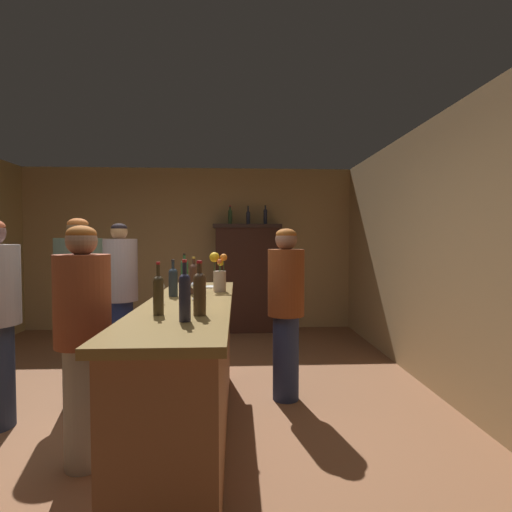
{
  "coord_description": "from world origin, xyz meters",
  "views": [
    {
      "loc": [
        0.79,
        -3.07,
        1.47
      ],
      "look_at": [
        0.94,
        -0.02,
        1.35
      ],
      "focal_mm": 27.37,
      "sensor_mm": 36.0,
      "label": 1
    }
  ],
  "objects_px": {
    "wine_bottle_pinot": "(200,291)",
    "wine_bottle_chardonnay": "(185,295)",
    "bar_counter": "(190,368)",
    "patron_in_navy": "(79,305)",
    "flower_arrangement": "(219,273)",
    "wine_bottle_riesling": "(194,277)",
    "wine_bottle_merlot": "(158,293)",
    "patron_tall": "(83,335)",
    "wine_glass_front": "(160,288)",
    "display_bottle_center": "(265,216)",
    "wine_glass_mid": "(196,286)",
    "display_bottle_left": "(230,216)",
    "bartender": "(286,305)",
    "cheese_plate": "(212,287)",
    "display_bottle_midleft": "(248,217)",
    "patron_in_grey": "(120,294)",
    "wine_bottle_syrah": "(184,272)",
    "display_cabinet": "(247,276)",
    "wine_bottle_rose": "(173,281)"
  },
  "relations": [
    {
      "from": "wine_bottle_pinot",
      "to": "wine_bottle_chardonnay",
      "type": "xyz_separation_m",
      "value": [
        -0.06,
        -0.18,
        0.0
      ]
    },
    {
      "from": "bar_counter",
      "to": "patron_in_navy",
      "type": "relative_size",
      "value": 1.53
    },
    {
      "from": "wine_bottle_chardonnay",
      "to": "flower_arrangement",
      "type": "height_order",
      "value": "flower_arrangement"
    },
    {
      "from": "wine_bottle_pinot",
      "to": "wine_bottle_riesling",
      "type": "height_order",
      "value": "wine_bottle_pinot"
    },
    {
      "from": "wine_bottle_chardonnay",
      "to": "wine_bottle_riesling",
      "type": "bearing_deg",
      "value": 93.73
    },
    {
      "from": "bar_counter",
      "to": "wine_bottle_riesling",
      "type": "relative_size",
      "value": 8.19
    },
    {
      "from": "wine_bottle_merlot",
      "to": "wine_bottle_pinot",
      "type": "bearing_deg",
      "value": -5.55
    },
    {
      "from": "wine_bottle_chardonnay",
      "to": "patron_tall",
      "type": "xyz_separation_m",
      "value": [
        -0.7,
        0.39,
        -0.31
      ]
    },
    {
      "from": "wine_glass_front",
      "to": "patron_tall",
      "type": "xyz_separation_m",
      "value": [
        -0.44,
        -0.27,
        -0.27
      ]
    },
    {
      "from": "display_bottle_center",
      "to": "wine_glass_mid",
      "type": "bearing_deg",
      "value": -103.2
    },
    {
      "from": "display_bottle_left",
      "to": "bartender",
      "type": "distance_m",
      "value": 2.97
    },
    {
      "from": "bar_counter",
      "to": "patron_tall",
      "type": "height_order",
      "value": "patron_tall"
    },
    {
      "from": "cheese_plate",
      "to": "display_bottle_center",
      "type": "bearing_deg",
      "value": 74.83
    },
    {
      "from": "wine_bottle_merlot",
      "to": "display_bottle_midleft",
      "type": "bearing_deg",
      "value": 80.57
    },
    {
      "from": "bar_counter",
      "to": "wine_bottle_riesling",
      "type": "height_order",
      "value": "wine_bottle_riesling"
    },
    {
      "from": "display_bottle_center",
      "to": "bartender",
      "type": "relative_size",
      "value": 0.2
    },
    {
      "from": "bar_counter",
      "to": "patron_in_grey",
      "type": "xyz_separation_m",
      "value": [
        -0.88,
        1.27,
        0.38
      ]
    },
    {
      "from": "wine_bottle_syrah",
      "to": "cheese_plate",
      "type": "distance_m",
      "value": 0.32
    },
    {
      "from": "wine_bottle_merlot",
      "to": "wine_bottle_pinot",
      "type": "xyz_separation_m",
      "value": [
        0.25,
        -0.02,
        0.01
      ]
    },
    {
      "from": "wine_bottle_merlot",
      "to": "display_bottle_center",
      "type": "relative_size",
      "value": 1.03
    },
    {
      "from": "bartender",
      "to": "display_cabinet",
      "type": "bearing_deg",
      "value": -72.04
    },
    {
      "from": "wine_bottle_merlot",
      "to": "patron_in_navy",
      "type": "xyz_separation_m",
      "value": [
        -0.92,
        1.14,
        -0.25
      ]
    },
    {
      "from": "patron_in_grey",
      "to": "bartender",
      "type": "bearing_deg",
      "value": 21.49
    },
    {
      "from": "display_bottle_center",
      "to": "wine_bottle_chardonnay",
      "type": "bearing_deg",
      "value": -100.24
    },
    {
      "from": "patron_in_navy",
      "to": "patron_tall",
      "type": "relative_size",
      "value": 1.06
    },
    {
      "from": "bar_counter",
      "to": "cheese_plate",
      "type": "relative_size",
      "value": 15.38
    },
    {
      "from": "wine_glass_mid",
      "to": "display_bottle_midleft",
      "type": "distance_m",
      "value": 3.42
    },
    {
      "from": "cheese_plate",
      "to": "display_bottle_midleft",
      "type": "relative_size",
      "value": 0.56
    },
    {
      "from": "wine_bottle_rose",
      "to": "wine_bottle_riesling",
      "type": "height_order",
      "value": "wine_bottle_riesling"
    },
    {
      "from": "wine_glass_front",
      "to": "bartender",
      "type": "distance_m",
      "value": 1.27
    },
    {
      "from": "wine_bottle_chardonnay",
      "to": "wine_bottle_riesling",
      "type": "height_order",
      "value": "wine_bottle_chardonnay"
    },
    {
      "from": "wine_bottle_merlot",
      "to": "patron_in_navy",
      "type": "height_order",
      "value": "patron_in_navy"
    },
    {
      "from": "wine_bottle_pinot",
      "to": "display_bottle_left",
      "type": "xyz_separation_m",
      "value": [
        0.12,
        3.96,
        0.7
      ]
    },
    {
      "from": "display_bottle_midleft",
      "to": "wine_glass_front",
      "type": "bearing_deg",
      "value": -101.85
    },
    {
      "from": "display_cabinet",
      "to": "wine_bottle_pinot",
      "type": "xyz_separation_m",
      "value": [
        -0.39,
        -3.96,
        0.27
      ]
    },
    {
      "from": "bar_counter",
      "to": "wine_glass_front",
      "type": "height_order",
      "value": "wine_glass_front"
    },
    {
      "from": "wine_glass_mid",
      "to": "display_bottle_midleft",
      "type": "xyz_separation_m",
      "value": [
        0.5,
        3.3,
        0.73
      ]
    },
    {
      "from": "wine_bottle_riesling",
      "to": "bartender",
      "type": "distance_m",
      "value": 0.9
    },
    {
      "from": "display_bottle_center",
      "to": "patron_in_grey",
      "type": "bearing_deg",
      "value": -128.69
    },
    {
      "from": "bartender",
      "to": "wine_bottle_chardonnay",
      "type": "bearing_deg",
      "value": 74.18
    },
    {
      "from": "bar_counter",
      "to": "display_bottle_left",
      "type": "bearing_deg",
      "value": 85.84
    },
    {
      "from": "wine_bottle_pinot",
      "to": "display_bottle_midleft",
      "type": "relative_size",
      "value": 1.1
    },
    {
      "from": "patron_in_grey",
      "to": "wine_glass_mid",
      "type": "bearing_deg",
      "value": -10.4
    },
    {
      "from": "wine_bottle_pinot",
      "to": "wine_glass_front",
      "type": "bearing_deg",
      "value": 124.23
    },
    {
      "from": "patron_in_navy",
      "to": "bartender",
      "type": "bearing_deg",
      "value": 20.03
    },
    {
      "from": "display_bottle_center",
      "to": "patron_in_grey",
      "type": "distance_m",
      "value": 2.88
    },
    {
      "from": "wine_glass_front",
      "to": "display_bottle_midleft",
      "type": "distance_m",
      "value": 3.63
    },
    {
      "from": "wine_bottle_syrah",
      "to": "bartender",
      "type": "bearing_deg",
      "value": -15.27
    },
    {
      "from": "wine_bottle_riesling",
      "to": "flower_arrangement",
      "type": "xyz_separation_m",
      "value": [
        0.2,
        0.15,
        0.02
      ]
    },
    {
      "from": "flower_arrangement",
      "to": "display_bottle_midleft",
      "type": "distance_m",
      "value": 2.96
    }
  ]
}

